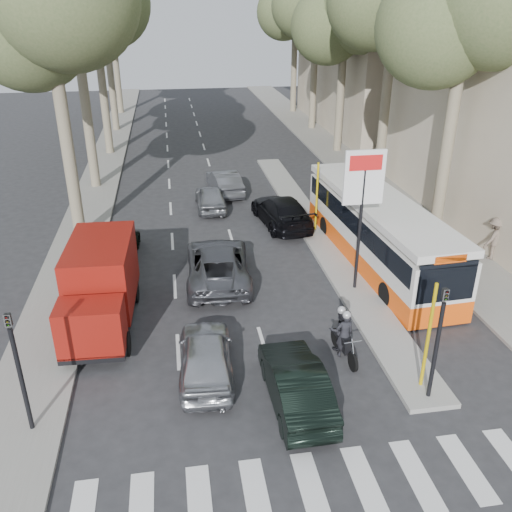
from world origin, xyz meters
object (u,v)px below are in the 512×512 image
(city_bus, at_px, (377,229))
(red_truck, at_px, (101,285))
(silver_hatchback, at_px, (206,356))
(motorcycle, at_px, (342,333))
(dark_hatchback, at_px, (296,383))

(city_bus, bearing_deg, red_truck, -166.99)
(silver_hatchback, distance_m, motorcycle, 4.38)
(silver_hatchback, xyz_separation_m, red_truck, (-3.28, 3.43, 0.84))
(silver_hatchback, xyz_separation_m, city_bus, (7.82, 6.70, 0.85))
(silver_hatchback, bearing_deg, red_truck, -42.99)
(dark_hatchback, bearing_deg, city_bus, -124.26)
(dark_hatchback, height_order, city_bus, city_bus)
(red_truck, relative_size, motorcycle, 2.76)
(city_bus, relative_size, motorcycle, 5.60)
(silver_hatchback, bearing_deg, city_bus, -136.16)
(silver_hatchback, height_order, red_truck, red_truck)
(dark_hatchback, relative_size, red_truck, 0.74)
(dark_hatchback, bearing_deg, motorcycle, -135.03)
(silver_hatchback, bearing_deg, motorcycle, -171.69)
(silver_hatchback, xyz_separation_m, motorcycle, (4.36, 0.39, 0.09))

